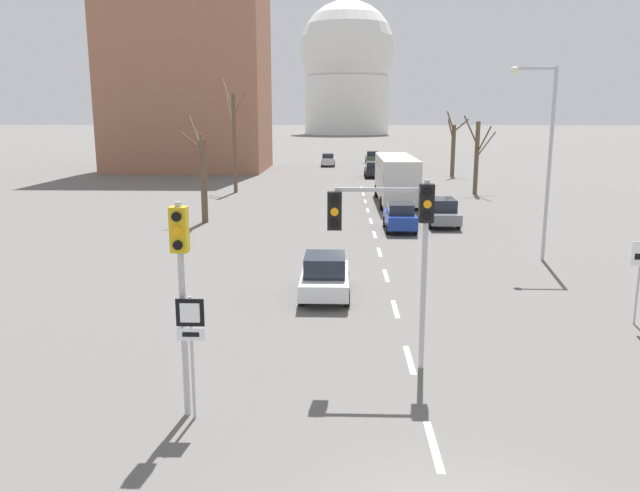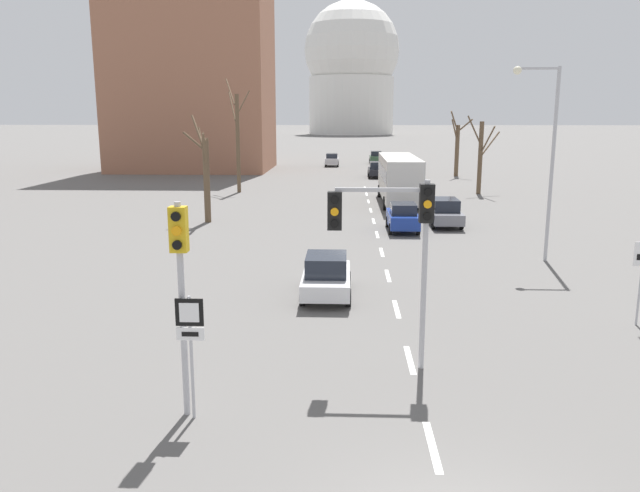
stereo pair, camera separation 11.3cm
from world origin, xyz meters
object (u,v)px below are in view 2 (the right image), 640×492
street_lamp_right (546,145)px  city_bus (399,176)px  sedan_near_left (376,157)px  sedan_far_left (403,217)px  sedan_distant_centre (377,170)px  sedan_far_right (326,276)px  traffic_signal_centre_tall (394,227)px  sedan_mid_centre (444,212)px  route_sign_post (190,336)px  sedan_near_right (332,160)px  traffic_signal_near_left (180,269)px

street_lamp_right → city_bus: 19.20m
sedan_near_left → sedan_far_left: 50.09m
street_lamp_right → sedan_distant_centre: street_lamp_right is taller
sedan_near_left → sedan_far_right: bearing=-94.3°
traffic_signal_centre_tall → sedan_mid_centre: size_ratio=1.08×
sedan_near_left → sedan_mid_centre: (1.82, -48.09, -0.04)m
street_lamp_right → sedan_near_left: size_ratio=2.18×
route_sign_post → sedan_far_left: 23.63m
traffic_signal_centre_tall → sedan_near_right: traffic_signal_centre_tall is taller
traffic_signal_centre_tall → sedan_mid_centre: 22.42m
sedan_near_left → sedan_near_right: 7.45m
traffic_signal_centre_tall → street_lamp_right: bearing=59.0°
street_lamp_right → sedan_mid_centre: 10.54m
sedan_near_right → sedan_far_left: 45.76m
street_lamp_right → sedan_near_left: bearing=94.6°
route_sign_post → sedan_far_right: route_sign_post is taller
traffic_signal_centre_tall → sedan_distant_centre: bearing=87.7°
sedan_near_left → city_bus: bearing=-90.2°
sedan_near_right → sedan_distant_centre: 15.29m
traffic_signal_centre_tall → city_bus: (2.75, 30.89, -1.70)m
traffic_signal_near_left → city_bus: 34.50m
sedan_near_right → route_sign_post: bearing=-91.3°
traffic_signal_near_left → sedan_mid_centre: (9.39, 24.50, -2.51)m
sedan_far_right → sedan_mid_centre: bearing=66.6°
sedan_near_left → sedan_far_right: size_ratio=0.98×
city_bus → sedan_far_right: bearing=-100.7°
street_lamp_right → sedan_near_right: 53.86m
sedan_far_right → city_bus: bearing=79.3°
traffic_signal_centre_tall → city_bus: bearing=84.9°
street_lamp_right → sedan_near_right: (-10.50, 52.64, -4.38)m
traffic_signal_near_left → sedan_near_right: 68.05m
traffic_signal_near_left → sedan_mid_centre: bearing=69.0°
sedan_near_right → sedan_far_left: (5.02, -45.48, -0.01)m
traffic_signal_centre_tall → street_lamp_right: 14.72m
route_sign_post → sedan_near_left: route_sign_post is taller
sedan_near_right → city_bus: size_ratio=0.35×
street_lamp_right → sedan_far_right: bearing=-147.1°
sedan_far_left → route_sign_post: bearing=-106.1°
sedan_mid_centre → sedan_near_right: bearing=100.0°
traffic_signal_near_left → sedan_distant_centre: traffic_signal_near_left is taller
traffic_signal_near_left → sedan_near_left: 73.02m
traffic_signal_centre_tall → sedan_near_right: (-2.96, 65.20, -2.93)m
sedan_distant_centre → sedan_mid_centre: bearing=-84.8°
sedan_far_right → sedan_distant_centre: (3.95, 44.29, 0.05)m
traffic_signal_near_left → traffic_signal_centre_tall: 5.46m
sedan_far_left → sedan_far_right: size_ratio=0.97×
sedan_near_left → sedan_near_right: sedan_near_left is taller
sedan_far_right → sedan_near_right: bearing=91.1°
route_sign_post → sedan_distant_centre: 54.14m
street_lamp_right → sedan_distant_centre: (-5.46, 38.21, -4.37)m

